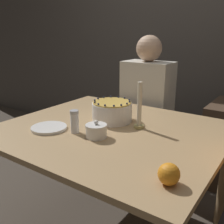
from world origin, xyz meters
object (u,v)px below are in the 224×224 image
(sugar_bowl, at_px, (96,131))
(sugar_shaker, at_px, (75,121))
(cake, at_px, (112,111))
(person_man_blue_shirt, at_px, (146,119))
(candle, at_px, (139,110))

(sugar_bowl, height_order, sugar_shaker, sugar_shaker)
(cake, relative_size, sugar_shaker, 1.92)
(sugar_bowl, bearing_deg, cake, 107.47)
(sugar_bowl, bearing_deg, sugar_shaker, -174.77)
(cake, xyz_separation_m, person_man_blue_shirt, (-0.08, 0.63, -0.24))
(candle, xyz_separation_m, person_man_blue_shirt, (-0.28, 0.65, -0.29))
(sugar_shaker, bearing_deg, cake, 78.75)
(sugar_bowl, bearing_deg, person_man_blue_shirt, 100.30)
(candle, height_order, person_man_blue_shirt, person_man_blue_shirt)
(sugar_shaker, relative_size, candle, 0.47)
(cake, relative_size, candle, 0.91)
(cake, height_order, person_man_blue_shirt, person_man_blue_shirt)
(cake, bearing_deg, sugar_shaker, -101.25)
(person_man_blue_shirt, bearing_deg, sugar_bowl, 100.30)
(cake, distance_m, person_man_blue_shirt, 0.68)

